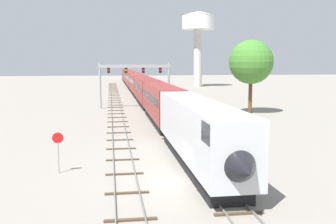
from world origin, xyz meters
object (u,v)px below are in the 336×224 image
object	(u,v)px
trackside_tree_left	(251,62)
passenger_train	(138,84)
stop_sign	(58,147)
water_tower	(198,27)
signal_gantry	(135,75)

from	to	relation	value
trackside_tree_left	passenger_train	bearing A→B (deg)	112.61
stop_sign	trackside_tree_left	size ratio (longest dim) A/B	0.26
passenger_train	water_tower	xyz separation A→B (m)	(20.65, 28.92, 15.58)
passenger_train	trackside_tree_left	xyz separation A→B (m)	(14.45, -34.70, 5.04)
signal_gantry	stop_sign	bearing A→B (deg)	-101.36
passenger_train	trackside_tree_left	size ratio (longest dim) A/B	13.32
stop_sign	trackside_tree_left	bearing A→B (deg)	49.90
passenger_train	signal_gantry	size ratio (longest dim) A/B	12.07
signal_gantry	water_tower	distance (m)	60.06
stop_sign	water_tower	bearing A→B (deg)	71.70
stop_sign	trackside_tree_left	world-z (taller)	trackside_tree_left
passenger_train	signal_gantry	bearing A→B (deg)	-95.11
passenger_train	signal_gantry	xyz separation A→B (m)	(-2.25, -25.15, 2.96)
trackside_tree_left	water_tower	bearing A→B (deg)	84.44
water_tower	trackside_tree_left	world-z (taller)	water_tower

